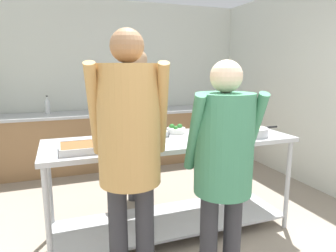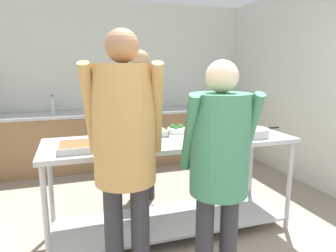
% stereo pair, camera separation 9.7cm
% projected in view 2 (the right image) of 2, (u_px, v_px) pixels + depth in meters
% --- Properties ---
extents(wall_rear, '(4.38, 0.06, 2.65)m').
position_uv_depth(wall_rear, '(124.00, 82.00, 5.12)').
color(wall_rear, silver).
rests_on(wall_rear, ground_plane).
extents(wall_right, '(0.06, 4.27, 2.65)m').
position_uv_depth(wall_right, '(319.00, 87.00, 3.84)').
color(wall_right, silver).
rests_on(wall_right, ground_plane).
extents(back_counter, '(4.22, 0.65, 0.89)m').
position_uv_depth(back_counter, '(129.00, 137.00, 4.94)').
color(back_counter, olive).
rests_on(back_counter, ground_plane).
extents(serving_counter, '(2.27, 0.74, 0.93)m').
position_uv_depth(serving_counter, '(171.00, 170.00, 2.81)').
color(serving_counter, '#ADAFB5').
rests_on(serving_counter, ground_plane).
extents(serving_tray_roast, '(0.50, 0.31, 0.05)m').
position_uv_depth(serving_tray_roast, '(91.00, 146.00, 2.39)').
color(serving_tray_roast, '#ADAFB5').
rests_on(serving_tray_roast, serving_counter).
extents(serving_tray_vegetables, '(0.44, 0.28, 0.05)m').
position_uv_depth(serving_tray_vegetables, '(143.00, 133.00, 2.86)').
color(serving_tray_vegetables, '#ADAFB5').
rests_on(serving_tray_vegetables, serving_counter).
extents(broccoli_bowl, '(0.19, 0.19, 0.09)m').
position_uv_depth(broccoli_bowl, '(177.00, 130.00, 2.98)').
color(broccoli_bowl, silver).
rests_on(broccoli_bowl, serving_counter).
extents(plate_stack, '(0.25, 0.25, 0.05)m').
position_uv_depth(plate_stack, '(218.00, 138.00, 2.68)').
color(plate_stack, white).
rests_on(plate_stack, serving_counter).
extents(sauce_pan, '(0.44, 0.30, 0.08)m').
position_uv_depth(sauce_pan, '(253.00, 132.00, 2.83)').
color(sauce_pan, '#ADAFB5').
rests_on(sauce_pan, serving_counter).
extents(guest_serving_left, '(0.56, 0.44, 1.80)m').
position_uv_depth(guest_serving_left, '(125.00, 140.00, 1.93)').
color(guest_serving_left, '#2D2D33').
rests_on(guest_serving_left, ground_plane).
extents(guest_serving_right, '(0.52, 0.39, 1.62)m').
position_uv_depth(guest_serving_right, '(219.00, 156.00, 1.99)').
color(guest_serving_right, '#2D2D33').
rests_on(guest_serving_right, ground_plane).
extents(cook_behind_counter, '(0.53, 0.41, 1.77)m').
position_uv_depth(cook_behind_counter, '(141.00, 110.00, 3.45)').
color(cook_behind_counter, '#2D2D33').
rests_on(cook_behind_counter, ground_plane).
extents(water_bottle, '(0.07, 0.07, 0.28)m').
position_uv_depth(water_bottle, '(53.00, 105.00, 4.56)').
color(water_bottle, silver).
rests_on(water_bottle, back_counter).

